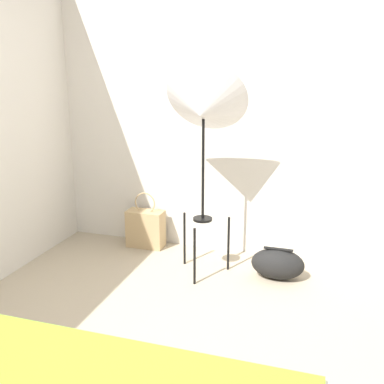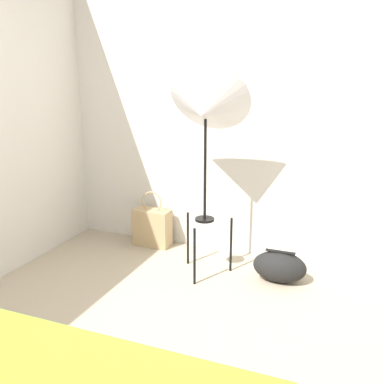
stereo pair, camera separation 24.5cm
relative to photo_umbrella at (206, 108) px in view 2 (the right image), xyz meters
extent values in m
cube|color=silver|center=(0.12, 0.55, -0.04)|extent=(8.00, 0.05, 2.60)
cube|color=#84B72D|center=(0.17, -1.81, -0.96)|extent=(1.63, 0.47, 0.04)
cylinder|color=black|center=(0.00, -0.22, -1.11)|extent=(0.02, 0.02, 0.46)
cylinder|color=black|center=(-0.19, 0.11, -1.11)|extent=(0.02, 0.02, 0.46)
cylinder|color=black|center=(0.19, 0.11, -1.11)|extent=(0.02, 0.02, 0.46)
cylinder|color=black|center=(0.00, 0.00, -0.88)|extent=(0.15, 0.15, 0.02)
cylinder|color=black|center=(0.00, 0.00, -0.43)|extent=(0.02, 0.02, 0.89)
cone|color=silver|center=(0.00, 0.00, 0.01)|extent=(0.64, 0.54, 0.66)
cube|color=tan|center=(-0.66, 0.37, -1.16)|extent=(0.34, 0.17, 0.35)
torus|color=tan|center=(-0.66, 0.37, -0.91)|extent=(0.20, 0.01, 0.20)
ellipsoid|color=black|center=(0.60, 0.07, -1.21)|extent=(0.42, 0.24, 0.24)
cube|color=black|center=(0.60, 0.07, -1.09)|extent=(0.23, 0.04, 0.01)
camera|label=1|loc=(0.93, -3.26, 0.29)|focal=42.00mm
camera|label=2|loc=(1.16, -3.17, 0.29)|focal=42.00mm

